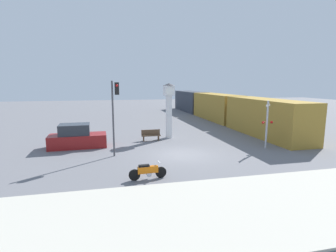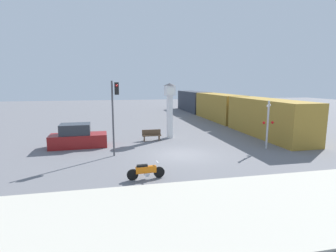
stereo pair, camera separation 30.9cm
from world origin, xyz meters
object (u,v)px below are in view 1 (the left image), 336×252
(motorcycle, at_px, (148,171))
(traffic_light, at_px, (115,106))
(railroad_crossing_signal, at_px, (267,122))
(parked_car, at_px, (77,138))
(bench, at_px, (151,135))
(freight_train, at_px, (217,107))
(clock_tower, at_px, (169,102))

(motorcycle, height_order, traffic_light, traffic_light)
(railroad_crossing_signal, height_order, parked_car, railroad_crossing_signal)
(motorcycle, relative_size, bench, 1.22)
(bench, bearing_deg, motorcycle, -100.46)
(freight_train, distance_m, railroad_crossing_signal, 15.67)
(bench, bearing_deg, parked_car, -169.56)
(traffic_light, xyz_separation_m, railroad_crossing_signal, (11.04, -0.38, -1.44))
(railroad_crossing_signal, xyz_separation_m, parked_car, (-13.85, 3.49, -1.21))
(freight_train, relative_size, bench, 20.71)
(motorcycle, bearing_deg, railroad_crossing_signal, 20.20)
(motorcycle, xyz_separation_m, bench, (1.65, 8.93, 0.07))
(traffic_light, bearing_deg, bench, 53.91)
(motorcycle, height_order, freight_train, freight_train)
(clock_tower, xyz_separation_m, railroad_crossing_signal, (6.24, -5.34, -1.21))
(freight_train, bearing_deg, railroad_crossing_signal, -99.99)
(freight_train, xyz_separation_m, bench, (-10.71, -10.86, -1.21))
(freight_train, distance_m, traffic_light, 20.47)
(freight_train, bearing_deg, bench, -134.58)
(motorcycle, distance_m, traffic_light, 5.77)
(freight_train, height_order, railroad_crossing_signal, railroad_crossing_signal)
(clock_tower, distance_m, parked_car, 8.20)
(freight_train, xyz_separation_m, railroad_crossing_signal, (-2.72, -15.43, 0.26))
(railroad_crossing_signal, bearing_deg, freight_train, 80.01)
(motorcycle, xyz_separation_m, parked_car, (-4.21, 7.85, 0.33))
(traffic_light, relative_size, railroad_crossing_signal, 1.40)
(railroad_crossing_signal, distance_m, bench, 9.32)
(traffic_light, bearing_deg, freight_train, 47.57)
(motorcycle, bearing_deg, traffic_light, 102.36)
(bench, distance_m, parked_car, 5.96)
(clock_tower, height_order, bench, clock_tower)
(traffic_light, relative_size, parked_car, 1.17)
(motorcycle, distance_m, railroad_crossing_signal, 10.69)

